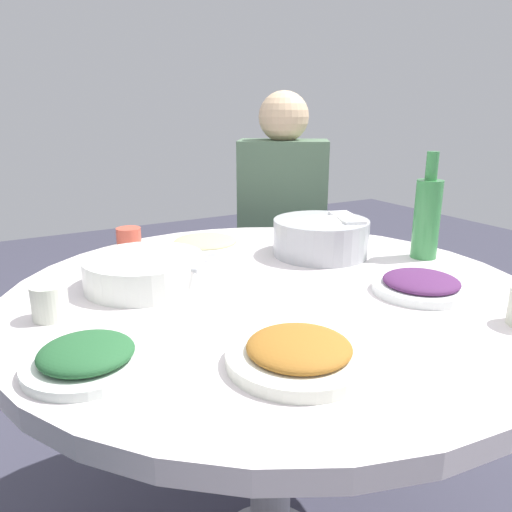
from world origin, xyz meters
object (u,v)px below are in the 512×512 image
at_px(rice_bowl, 321,236).
at_px(dish_eggplant, 421,285).
at_px(tea_cup_near, 129,237).
at_px(dish_noodles, 205,244).
at_px(stool_for_diner_left, 280,334).
at_px(round_dining_table, 272,324).
at_px(dish_stirfry, 299,353).
at_px(diner_left, 282,208).
at_px(tea_cup_side, 50,302).
at_px(green_bottle, 428,216).
at_px(dish_greens, 87,357).
at_px(soup_bowl, 145,272).

xyz_separation_m(rice_bowl, dish_eggplant, (-0.01, 0.35, -0.03)).
xyz_separation_m(dish_eggplant, tea_cup_near, (0.45, -0.70, 0.01)).
relative_size(dish_noodles, stool_for_diner_left, 0.50).
xyz_separation_m(round_dining_table, stool_for_diner_left, (-0.49, -0.73, -0.45)).
bearing_deg(dish_eggplant, dish_stirfry, 17.52).
height_order(rice_bowl, dish_eggplant, rice_bowl).
height_order(tea_cup_near, stool_for_diner_left, tea_cup_near).
bearing_deg(diner_left, tea_cup_side, 34.84).
distance_m(tea_cup_near, stool_for_diner_left, 0.91).
relative_size(green_bottle, diner_left, 0.37).
bearing_deg(dish_greens, dish_noodles, -129.77).
bearing_deg(round_dining_table, dish_greens, 20.60).
bearing_deg(tea_cup_near, diner_left, -161.92).
bearing_deg(stool_for_diner_left, round_dining_table, 55.94).
distance_m(round_dining_table, tea_cup_side, 0.48).
xyz_separation_m(tea_cup_near, diner_left, (-0.68, -0.22, -0.02)).
distance_m(soup_bowl, dish_noodles, 0.32).
bearing_deg(tea_cup_near, soup_bowl, 79.75).
relative_size(soup_bowl, tea_cup_side, 3.95).
height_order(dish_greens, diner_left, diner_left).
bearing_deg(dish_greens, green_bottle, -170.07).
relative_size(round_dining_table, dish_noodles, 5.12).
relative_size(dish_noodles, tea_cup_near, 3.25).
distance_m(dish_stirfry, diner_left, 1.23).
xyz_separation_m(round_dining_table, dish_greens, (0.44, 0.17, 0.11)).
height_order(soup_bowl, stool_for_diner_left, soup_bowl).
relative_size(soup_bowl, green_bottle, 0.95).
relative_size(round_dining_table, green_bottle, 4.17).
xyz_separation_m(round_dining_table, diner_left, (-0.49, -0.73, 0.10)).
relative_size(rice_bowl, green_bottle, 0.92).
height_order(soup_bowl, dish_greens, soup_bowl).
distance_m(dish_stirfry, green_bottle, 0.71).
bearing_deg(diner_left, round_dining_table, 55.94).
height_order(round_dining_table, stool_for_diner_left, round_dining_table).
bearing_deg(dish_eggplant, tea_cup_near, -57.11).
distance_m(dish_eggplant, dish_stirfry, 0.43).
height_order(round_dining_table, soup_bowl, soup_bowl).
distance_m(soup_bowl, diner_left, 0.94).
bearing_deg(tea_cup_side, dish_stirfry, 129.50).
xyz_separation_m(soup_bowl, dish_eggplant, (-0.51, 0.34, -0.01)).
bearing_deg(stool_for_diner_left, soup_bowl, 37.92).
relative_size(dish_stirfry, dish_greens, 1.18).
bearing_deg(soup_bowl, round_dining_table, 148.17).
bearing_deg(rice_bowl, green_bottle, 143.93).
bearing_deg(dish_eggplant, soup_bowl, -33.49).
xyz_separation_m(dish_eggplant, stool_for_diner_left, (-0.23, -0.92, -0.56)).
xyz_separation_m(rice_bowl, tea_cup_near, (0.44, -0.35, -0.02)).
bearing_deg(tea_cup_near, green_bottle, 142.29).
distance_m(dish_stirfry, dish_noodles, 0.69).
distance_m(rice_bowl, soup_bowl, 0.50).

